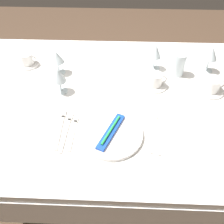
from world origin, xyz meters
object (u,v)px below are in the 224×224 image
at_px(wine_glass_right, 57,58).
at_px(coffee_cup_far, 156,80).
at_px(drink_tumbler, 179,64).
at_px(coffee_cup_right, 212,84).
at_px(fork_outer, 74,131).
at_px(fork_inner, 67,130).
at_px(dinner_knife, 150,134).
at_px(wine_glass_centre, 58,76).
at_px(spoon_soup, 156,128).
at_px(wine_glass_far, 211,54).
at_px(coffee_cup_left, 27,59).
at_px(dinner_plate, 111,134).
at_px(fork_salad, 61,127).
at_px(wine_glass_left, 155,53).
at_px(toothbrush_package, 111,131).

bearing_deg(wine_glass_right, coffee_cup_far, -10.80).
bearing_deg(drink_tumbler, coffee_cup_right, -44.22).
xyz_separation_m(fork_outer, drink_tumbler, (0.51, 0.44, 0.06)).
xyz_separation_m(fork_inner, coffee_cup_far, (0.41, 0.32, 0.04)).
height_order(dinner_knife, wine_glass_centre, wine_glass_centre).
height_order(spoon_soup, drink_tumbler, drink_tumbler).
bearing_deg(wine_glass_centre, wine_glass_far, 15.21).
height_order(spoon_soup, coffee_cup_left, coffee_cup_left).
height_order(coffee_cup_far, wine_glass_far, wine_glass_far).
distance_m(dinner_plate, drink_tumbler, 0.57).
relative_size(dinner_plate, spoon_soup, 1.18).
bearing_deg(wine_glass_right, fork_salad, -78.12).
bearing_deg(fork_outer, fork_inner, 178.78).
xyz_separation_m(dinner_knife, wine_glass_centre, (-0.43, 0.27, 0.09)).
relative_size(fork_outer, fork_salad, 0.90).
height_order(coffee_cup_left, wine_glass_left, wine_glass_left).
xyz_separation_m(dinner_knife, coffee_cup_right, (0.33, 0.30, 0.04)).
xyz_separation_m(fork_outer, spoon_soup, (0.36, 0.03, 0.00)).
relative_size(coffee_cup_right, wine_glass_centre, 0.76).
xyz_separation_m(wine_glass_right, wine_glass_far, (0.82, 0.05, 0.01)).
bearing_deg(coffee_cup_left, wine_glass_right, -18.83).
bearing_deg(fork_salad, drink_tumbler, 36.60).
height_order(dinner_plate, coffee_cup_far, coffee_cup_far).
xyz_separation_m(wine_glass_left, wine_glass_right, (-0.53, -0.06, -0.01)).
relative_size(fork_outer, spoon_soup, 0.88).
distance_m(fork_salad, wine_glass_far, 0.88).
bearing_deg(wine_glass_far, dinner_plate, -136.44).
bearing_deg(spoon_soup, coffee_cup_far, 86.06).
height_order(wine_glass_left, wine_glass_far, same).
xyz_separation_m(toothbrush_package, wine_glass_centre, (-0.27, 0.28, 0.07)).
xyz_separation_m(spoon_soup, wine_glass_centre, (-0.46, 0.23, 0.09)).
height_order(dinner_plate, toothbrush_package, toothbrush_package).
bearing_deg(coffee_cup_far, dinner_plate, -122.41).
relative_size(fork_outer, fork_inner, 0.91).
bearing_deg(coffee_cup_left, drink_tumbler, -3.55).
relative_size(coffee_cup_right, drink_tumbler, 0.85).
relative_size(fork_outer, wine_glass_left, 1.35).
distance_m(fork_inner, wine_glass_right, 0.45).
bearing_deg(fork_outer, dinner_plate, -5.74).
relative_size(dinner_plate, drink_tumbler, 2.15).
bearing_deg(toothbrush_package, fork_inner, 174.97).
height_order(wine_glass_right, wine_glass_far, wine_glass_far).
height_order(wine_glass_centre, wine_glass_right, wine_glass_centre).
height_order(toothbrush_package, fork_salad, toothbrush_package).
bearing_deg(drink_tumbler, wine_glass_centre, -163.89).
bearing_deg(wine_glass_right, wine_glass_centre, -75.51).
bearing_deg(coffee_cup_far, wine_glass_centre, -172.59).
xyz_separation_m(dinner_plate, wine_glass_left, (0.22, 0.50, 0.09)).
distance_m(coffee_cup_far, wine_glass_right, 0.54).
xyz_separation_m(coffee_cup_left, wine_glass_centre, (0.24, -0.23, 0.05)).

